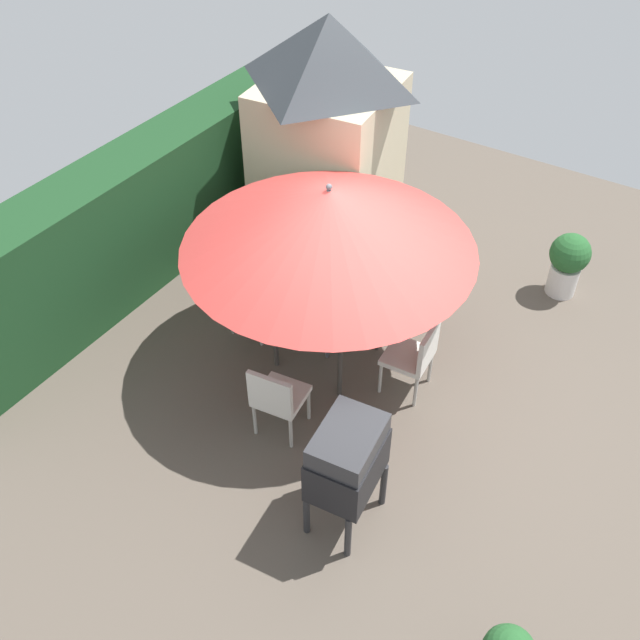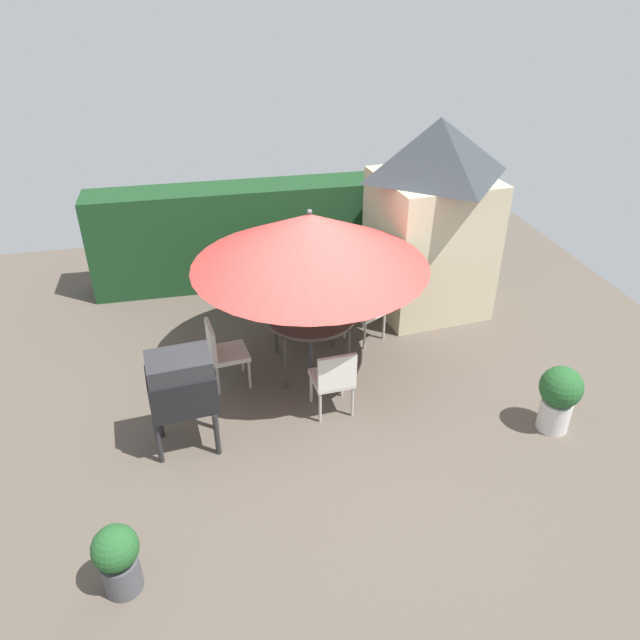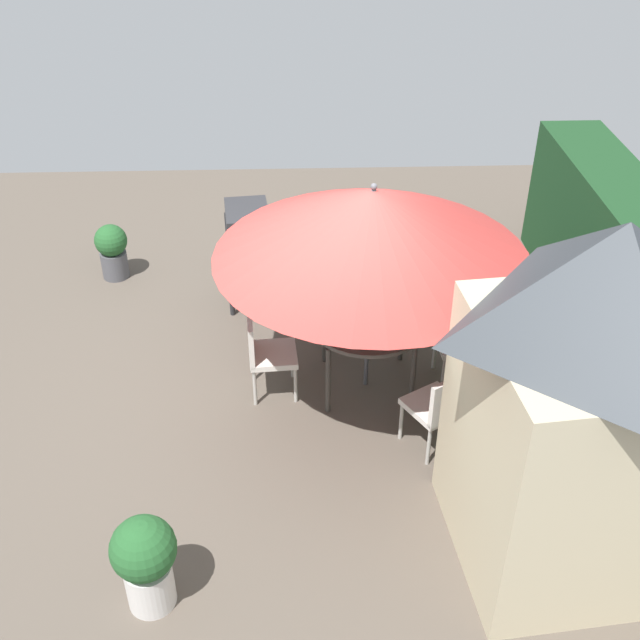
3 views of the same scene
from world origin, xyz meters
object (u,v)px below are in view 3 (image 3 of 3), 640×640
Objects in this scene: patio_table at (368,326)px; chair_near_shed at (441,405)px; chair_toward_house at (264,349)px; garden_shed at (586,403)px; chair_far_side at (469,337)px; potted_plant_by_grill at (145,560)px; potted_plant_by_shed at (112,249)px; bbq_grill at (248,237)px; patio_umbrella at (372,224)px; chair_toward_hedge at (344,281)px.

patio_table is 1.14m from chair_near_shed.
garden_shed is at bearing 49.23° from chair_toward_house.
chair_near_shed is at bearing 30.77° from patio_table.
chair_far_side is 3.84m from potted_plant_by_grill.
chair_near_shed is at bearing -24.28° from chair_far_side.
potted_plant_by_shed is 0.85× the size of potted_plant_by_grill.
chair_far_side reaches higher than potted_plant_by_grill.
bbq_grill is 1.33× the size of chair_far_side.
chair_near_shed is 1.00× the size of chair_far_side.
patio_table is 1.64× the size of potted_plant_by_shed.
chair_near_shed is (0.96, 0.57, -0.21)m from patio_table.
chair_near_shed is 1.00× the size of chair_toward_house.
potted_plant_by_shed is at bearing -135.48° from garden_shed.
chair_far_side is (-0.06, 1.03, -1.32)m from patio_umbrella.
bbq_grill reaches higher than chair_far_side.
chair_near_shed is (0.96, 0.57, -1.32)m from patio_umbrella.
chair_toward_hedge is at bearing -161.13° from chair_near_shed.
patio_umbrella reaches higher than chair_near_shed.
chair_toward_hedge reaches higher than patio_table.
chair_near_shed and chair_far_side have the same top height.
garden_shed is 3.23× the size of chair_near_shed.
garden_shed is at bearing 24.41° from chair_toward_hedge.
chair_far_side and chair_toward_hedge have the same top height.
patio_table is 1.29× the size of chair_near_shed.
patio_umbrella is 3.25× the size of chair_far_side.
garden_shed reaches higher than chair_toward_house.
garden_shed is 3.23× the size of chair_far_side.
chair_near_shed reaches higher than potted_plant_by_shed.
chair_toward_hedge is 1.00× the size of chair_toward_house.
bbq_grill is at bearing -143.29° from patio_umbrella.
patio_umbrella reaches higher than potted_plant_by_grill.
chair_near_shed is (2.60, 1.80, -0.33)m from bbq_grill.
chair_far_side is 1.08× the size of potted_plant_by_grill.
garden_shed reaches higher than chair_toward_hedge.
patio_umbrella is at bearing 52.64° from potted_plant_by_shed.
chair_far_side reaches higher than potted_plant_by_shed.
bbq_grill reaches higher than potted_plant_by_shed.
garden_shed is 2.59m from patio_table.
garden_shed is at bearing 32.32° from patio_umbrella.
chair_toward_hedge is 1.27× the size of potted_plant_by_shed.
potted_plant_by_shed is at bearing -118.84° from chair_far_side.
chair_far_side is at bearing -172.29° from garden_shed.
chair_toward_house is at bearing -34.82° from chair_toward_hedge.
chair_toward_hedge is (-2.13, -0.73, 0.00)m from chair_near_shed.
patio_umbrella is 3.51× the size of potted_plant_by_grill.
garden_shed is 3.33m from potted_plant_by_grill.
chair_toward_hedge reaches higher than potted_plant_by_grill.
chair_toward_house is at bearing 6.90° from bbq_grill.
potted_plant_by_grill is at bearing -24.31° from chair_toward_hedge.
patio_umbrella reaches higher than chair_toward_house.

